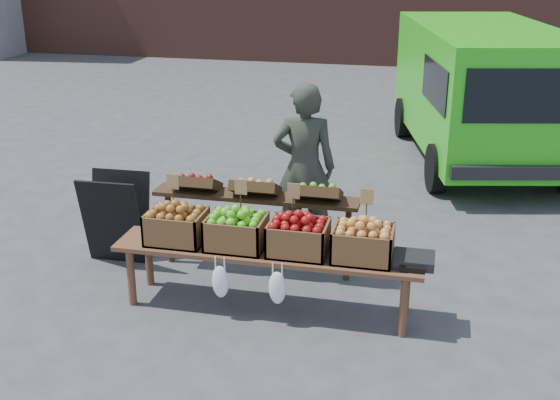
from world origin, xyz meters
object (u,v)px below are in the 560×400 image
(crate_golden_apples, at_px, (176,227))
(weighing_scale, at_px, (414,260))
(chalkboard_sign, at_px, (116,218))
(crate_red_apples, at_px, (298,238))
(back_table, at_px, (256,222))
(crate_russet_pears, at_px, (236,232))
(display_bench, at_px, (267,279))
(vendor, at_px, (304,168))
(crate_green_apples, at_px, (363,244))
(delivery_van, at_px, (481,96))

(crate_golden_apples, height_order, weighing_scale, crate_golden_apples)
(chalkboard_sign, xyz_separation_m, crate_red_apples, (2.00, -0.63, 0.25))
(back_table, xyz_separation_m, crate_russet_pears, (0.02, -0.72, 0.19))
(display_bench, distance_m, crate_red_apples, 0.51)
(vendor, relative_size, crate_green_apples, 3.56)
(crate_red_apples, relative_size, crate_green_apples, 1.00)
(crate_green_apples, bearing_deg, vendor, 119.38)
(chalkboard_sign, height_order, back_table, back_table)
(delivery_van, height_order, crate_golden_apples, delivery_van)
(weighing_scale, bearing_deg, crate_green_apples, 180.00)
(chalkboard_sign, relative_size, display_bench, 0.34)
(chalkboard_sign, distance_m, display_bench, 1.84)
(chalkboard_sign, xyz_separation_m, crate_golden_apples, (0.90, -0.63, 0.25))
(vendor, bearing_deg, crate_golden_apples, 48.28)
(vendor, height_order, crate_red_apples, vendor)
(crate_red_apples, bearing_deg, crate_russet_pears, 180.00)
(back_table, relative_size, crate_russet_pears, 4.20)
(display_bench, distance_m, crate_golden_apples, 0.93)
(vendor, xyz_separation_m, back_table, (-0.35, -0.65, -0.37))
(display_bench, xyz_separation_m, weighing_scale, (1.25, 0.00, 0.33))
(back_table, distance_m, crate_red_apples, 0.94)
(crate_russet_pears, relative_size, weighing_scale, 1.47)
(display_bench, bearing_deg, weighing_scale, 0.00)
(chalkboard_sign, height_order, crate_golden_apples, chalkboard_sign)
(crate_red_apples, bearing_deg, weighing_scale, 0.00)
(crate_russet_pears, bearing_deg, chalkboard_sign, 156.50)
(vendor, distance_m, weighing_scale, 1.83)
(chalkboard_sign, relative_size, crate_green_apples, 1.86)
(delivery_van, relative_size, crate_russet_pears, 8.71)
(vendor, height_order, chalkboard_sign, vendor)
(display_bench, bearing_deg, back_table, 111.99)
(crate_red_apples, bearing_deg, chalkboard_sign, 162.52)
(chalkboard_sign, height_order, crate_red_apples, chalkboard_sign)
(delivery_van, xyz_separation_m, back_table, (-2.23, -4.27, -0.46))
(vendor, xyz_separation_m, crate_green_apples, (0.77, -1.37, -0.18))
(chalkboard_sign, distance_m, crate_russet_pears, 1.59)
(crate_green_apples, bearing_deg, crate_red_apples, 180.00)
(delivery_van, distance_m, display_bench, 5.40)
(delivery_van, relative_size, chalkboard_sign, 4.69)
(chalkboard_sign, distance_m, weighing_scale, 3.04)
(chalkboard_sign, bearing_deg, crate_golden_apples, -36.39)
(delivery_van, height_order, crate_green_apples, delivery_van)
(crate_golden_apples, bearing_deg, crate_red_apples, 0.00)
(back_table, bearing_deg, chalkboard_sign, -176.33)
(display_bench, distance_m, crate_russet_pears, 0.51)
(back_table, height_order, crate_russet_pears, back_table)
(vendor, xyz_separation_m, chalkboard_sign, (-1.78, -0.74, -0.43))
(delivery_van, relative_size, crate_red_apples, 8.71)
(display_bench, relative_size, crate_green_apples, 5.40)
(chalkboard_sign, height_order, crate_russet_pears, chalkboard_sign)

